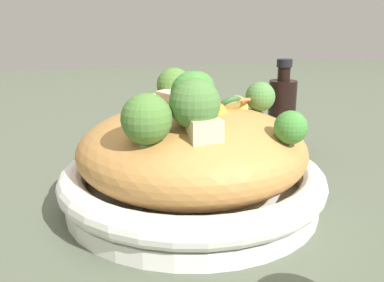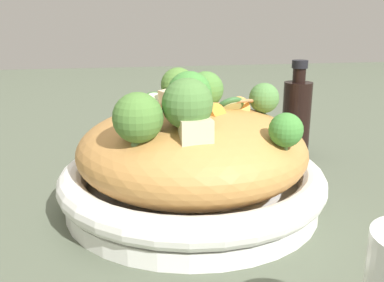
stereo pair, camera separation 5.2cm
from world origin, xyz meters
TOP-DOWN VIEW (x-y plane):
  - ground_plane at (0.00, 0.00)m, footprint 3.00×3.00m
  - serving_bowl at (0.00, 0.00)m, footprint 0.32×0.32m
  - noodle_heap at (0.00, -0.00)m, footprint 0.27×0.27m
  - broccoli_florets at (-0.01, -0.00)m, footprint 0.25×0.21m
  - carrot_coins at (-0.03, 0.00)m, footprint 0.08×0.14m
  - zucchini_slices at (-0.01, -0.00)m, footprint 0.11×0.12m
  - chicken_chunks at (-0.02, 0.01)m, footprint 0.14×0.04m
  - soy_sauce_bottle at (0.16, -0.20)m, footprint 0.05×0.05m

SIDE VIEW (x-z plane):
  - ground_plane at x=0.00m, z-range 0.00..0.00m
  - serving_bowl at x=0.00m, z-range 0.00..0.05m
  - soy_sauce_bottle at x=0.16m, z-range -0.01..0.15m
  - noodle_heap at x=0.00m, z-range 0.01..0.13m
  - carrot_coins at x=-0.03m, z-range 0.10..0.14m
  - zucchini_slices at x=-0.01m, z-range 0.11..0.14m
  - chicken_chunks at x=-0.02m, z-range 0.10..0.14m
  - broccoli_florets at x=-0.01m, z-range 0.09..0.18m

